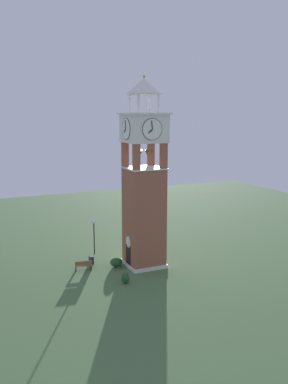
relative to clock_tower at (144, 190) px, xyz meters
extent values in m
plane|color=#476B3D|center=(0.00, 0.00, -7.42)|extent=(80.00, 80.00, 0.00)
cube|color=#93543D|center=(0.00, 0.00, -2.68)|extent=(3.27, 3.27, 9.48)
cube|color=silver|center=(0.00, 0.00, -7.25)|extent=(3.47, 3.47, 0.35)
cube|color=black|center=(0.00, -1.65, -6.27)|extent=(1.10, 0.04, 2.20)
cylinder|color=silver|center=(0.00, -1.65, -4.87)|extent=(1.10, 0.04, 1.10)
cube|color=#93543D|center=(-1.35, -1.35, 3.27)|extent=(0.56, 0.56, 2.43)
cube|color=#93543D|center=(1.35, -1.35, 3.27)|extent=(0.56, 0.56, 2.43)
cube|color=#93543D|center=(-1.35, 1.36, 3.27)|extent=(0.56, 0.56, 2.43)
cube|color=#93543D|center=(1.35, 1.36, 3.27)|extent=(0.56, 0.56, 2.43)
cube|color=silver|center=(0.00, 0.00, 2.12)|extent=(3.43, 3.43, 0.12)
cone|color=brown|center=(0.74, -0.01, 3.59)|extent=(0.46, 0.46, 0.51)
cone|color=brown|center=(0.37, 0.63, 3.59)|extent=(0.47, 0.47, 0.48)
cone|color=brown|center=(-0.32, 0.66, 3.59)|extent=(0.37, 0.37, 0.41)
cone|color=brown|center=(-0.73, -0.05, 3.59)|extent=(0.47, 0.47, 0.42)
cone|color=brown|center=(-0.39, -0.62, 3.59)|extent=(0.53, 0.53, 0.47)
cone|color=brown|center=(0.45, -0.58, 3.59)|extent=(0.50, 0.50, 0.38)
cube|color=silver|center=(0.00, 0.00, 5.76)|extent=(3.51, 3.51, 2.54)
cylinder|color=white|center=(0.00, -1.77, 5.76)|extent=(1.93, 0.05, 1.93)
torus|color=black|center=(0.00, -1.77, 5.76)|extent=(1.95, 0.06, 1.95)
cube|color=black|center=(-0.18, -1.83, 5.60)|extent=(0.42, 0.03, 0.38)
cube|color=black|center=(-0.05, -1.83, 6.14)|extent=(0.16, 0.03, 0.77)
cylinder|color=white|center=(0.00, 1.78, 5.76)|extent=(1.93, 0.05, 1.93)
torus|color=black|center=(0.00, 1.78, 5.76)|extent=(1.95, 0.06, 1.95)
cube|color=black|center=(-0.18, 1.84, 5.60)|extent=(0.42, 0.03, 0.38)
cube|color=black|center=(-0.05, 1.84, 6.14)|extent=(0.16, 0.03, 0.77)
cylinder|color=white|center=(-1.77, 0.00, 5.76)|extent=(0.05, 1.93, 1.93)
torus|color=black|center=(-1.77, 0.00, 5.76)|extent=(0.06, 1.95, 1.95)
cube|color=black|center=(-1.83, -0.18, 5.60)|extent=(0.03, 0.42, 0.38)
cube|color=black|center=(-1.83, -0.05, 6.14)|extent=(0.03, 0.16, 0.77)
cylinder|color=white|center=(1.77, 0.00, 5.76)|extent=(0.05, 1.93, 1.93)
torus|color=black|center=(1.77, 0.00, 5.76)|extent=(0.06, 1.95, 1.95)
cube|color=black|center=(1.83, -0.18, 5.60)|extent=(0.03, 0.42, 0.38)
cube|color=black|center=(1.83, -0.05, 6.14)|extent=(0.03, 0.16, 0.77)
cube|color=silver|center=(0.00, 0.00, 7.11)|extent=(3.87, 3.87, 0.16)
cylinder|color=silver|center=(-0.96, -0.96, 7.98)|extent=(0.22, 0.22, 1.59)
cylinder|color=silver|center=(0.96, -0.96, 7.98)|extent=(0.22, 0.22, 1.59)
cylinder|color=silver|center=(-0.96, 0.97, 7.98)|extent=(0.22, 0.22, 1.59)
cylinder|color=silver|center=(0.96, 0.97, 7.98)|extent=(0.22, 0.22, 1.59)
cube|color=silver|center=(0.00, 0.00, 8.84)|extent=(2.37, 2.37, 0.12)
pyramid|color=silver|center=(0.00, 0.00, 9.58)|extent=(2.37, 2.37, 1.36)
sphere|color=#B79338|center=(0.00, 0.00, 10.38)|extent=(0.24, 0.24, 0.24)
cube|color=brown|center=(-1.13, -5.76, -6.97)|extent=(0.67, 1.65, 0.06)
cube|color=brown|center=(-0.94, -5.79, -6.69)|extent=(0.28, 1.59, 0.44)
cube|color=#2D2D33|center=(-1.24, -6.48, -7.21)|extent=(0.40, 0.14, 0.42)
cube|color=#2D2D33|center=(-1.03, -5.05, -7.21)|extent=(0.40, 0.14, 0.42)
cylinder|color=black|center=(-5.22, -3.39, -5.78)|extent=(0.12, 0.12, 3.28)
sphere|color=silver|center=(-5.22, -3.39, -3.97)|extent=(0.36, 0.36, 0.36)
cylinder|color=#2D2D33|center=(-2.41, -4.59, -7.02)|extent=(0.52, 0.52, 0.80)
ellipsoid|color=#234C28|center=(-0.74, -2.60, -6.99)|extent=(1.20, 1.20, 0.86)
ellipsoid|color=#234C28|center=(3.42, -3.31, -6.94)|extent=(0.71, 0.71, 0.96)
camera|label=1|loc=(35.27, -15.88, 7.07)|focal=39.03mm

